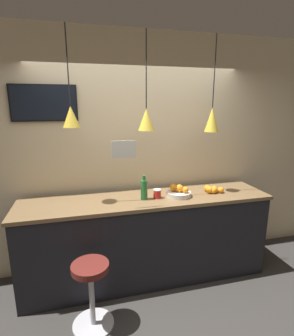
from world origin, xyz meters
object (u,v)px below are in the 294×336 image
object	(u,v)px
fruit_bowl	(179,192)
mounted_tv	(44,103)
spread_jar	(157,194)
bar_stool	(91,286)
juice_bottle	(144,189)

from	to	relation	value
fruit_bowl	mounted_tv	bearing A→B (deg)	163.62
fruit_bowl	spread_jar	bearing A→B (deg)	179.88
fruit_bowl	spread_jar	world-z (taller)	fruit_bowl
bar_stool	mounted_tv	size ratio (longest dim) A/B	0.94
fruit_bowl	juice_bottle	bearing A→B (deg)	179.93
mounted_tv	spread_jar	bearing A→B (deg)	-19.73
juice_bottle	mounted_tv	xyz separation A→B (m)	(-1.01, 0.42, 0.93)
fruit_bowl	juice_bottle	size ratio (longest dim) A/B	1.02
bar_stool	mounted_tv	world-z (taller)	mounted_tv
bar_stool	mounted_tv	xyz separation A→B (m)	(-0.38, 0.96, 1.64)
bar_stool	spread_jar	world-z (taller)	spread_jar
bar_stool	juice_bottle	size ratio (longest dim) A/B	2.37
bar_stool	fruit_bowl	world-z (taller)	fruit_bowl
spread_jar	mounted_tv	xyz separation A→B (m)	(-1.17, 0.42, 1.00)
bar_stool	fruit_bowl	distance (m)	1.35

